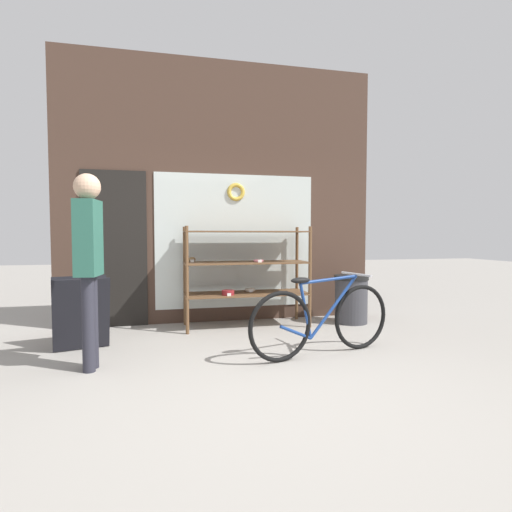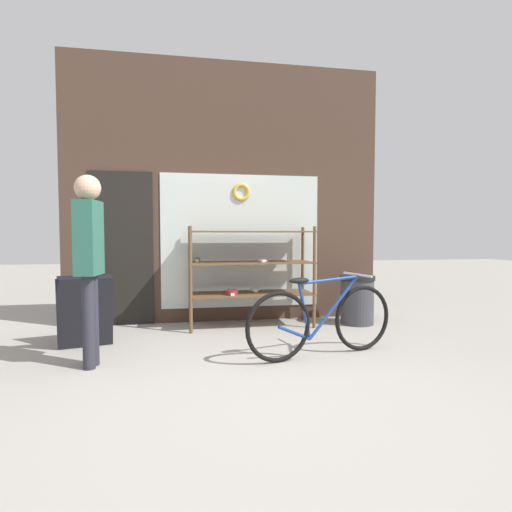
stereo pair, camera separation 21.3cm
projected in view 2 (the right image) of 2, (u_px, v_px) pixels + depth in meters
ground_plane at (261, 386)px, 3.28m from camera, size 30.00×30.00×0.00m
storefront_facade at (224, 197)px, 5.71m from camera, size 4.49×0.13×3.69m
display_case at (250, 266)px, 5.39m from camera, size 1.66×0.58×1.35m
bicycle at (322, 320)px, 4.06m from camera, size 1.67×0.55×0.83m
sandwich_board at (85, 311)px, 4.39m from camera, size 0.64×0.50×0.78m
pedestrian at (89, 253)px, 3.69m from camera, size 0.23×0.34×1.79m
trash_bin at (357, 298)px, 5.55m from camera, size 0.48×0.48×0.67m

